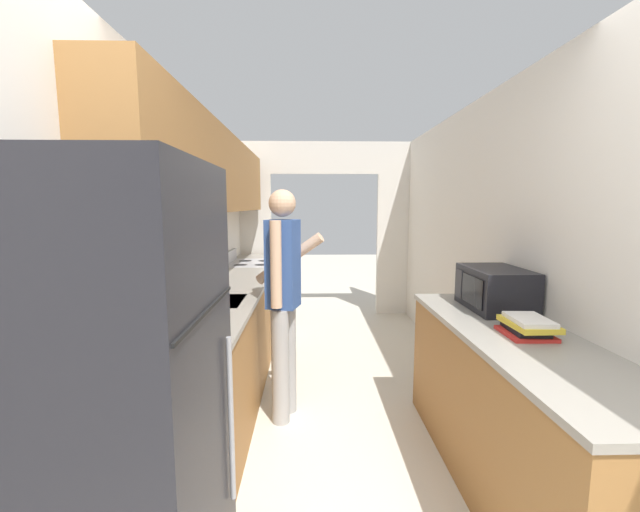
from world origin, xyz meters
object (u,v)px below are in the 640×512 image
refrigerator (114,419)px  person (283,298)px  range_oven (254,298)px  book_stack (527,326)px  microwave (495,289)px

refrigerator → person: (0.48, 1.55, 0.05)m
range_oven → book_stack: size_ratio=3.54×
range_oven → microwave: microwave is taller
refrigerator → microwave: (1.91, 1.27, 0.17)m
range_oven → person: size_ratio=0.61×
range_oven → book_stack: range_oven is taller
refrigerator → range_oven: refrigerator is taller
refrigerator → microwave: size_ratio=3.32×
book_stack → range_oven: bearing=124.0°
book_stack → person: bearing=148.7°
range_oven → person: (0.50, -1.93, 0.47)m
person → microwave: person is taller
range_oven → microwave: size_ratio=1.99×
refrigerator → person: 1.62m
range_oven → microwave: 3.00m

